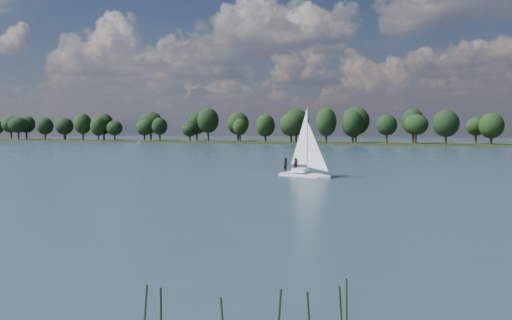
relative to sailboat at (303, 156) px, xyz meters
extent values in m
plane|color=#233342|center=(9.31, 52.86, -2.65)|extent=(700.00, 700.00, 0.00)
cube|color=black|center=(9.31, 164.86, -2.65)|extent=(660.00, 40.00, 1.50)
cube|color=white|center=(0.10, 0.00, -2.65)|extent=(7.47, 4.24, 0.85)
cube|color=white|center=(0.10, 0.00, -1.80)|extent=(2.42, 1.89, 0.53)
cylinder|color=#ADADB4|center=(0.10, 0.00, 2.18)|extent=(0.13, 0.13, 8.48)
imported|color=black|center=(-1.20, 0.48, -1.18)|extent=(0.71, 0.80, 1.83)
imported|color=black|center=(-2.29, -0.14, -1.18)|extent=(0.99, 1.09, 1.83)
cube|color=silver|center=(-131.49, 129.72, -2.65)|extent=(2.57, 2.34, 0.40)
cylinder|color=silver|center=(-131.49, 129.72, -0.63)|extent=(0.07, 0.07, 3.59)
cube|color=#505255|center=(-194.30, 149.53, -2.65)|extent=(4.19, 2.41, 0.50)
cylinder|color=#283316|center=(19.39, -54.65, -1.90)|extent=(3.20, 3.20, 1.60)
camera|label=1|loc=(28.30, -67.78, 3.41)|focal=40.00mm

